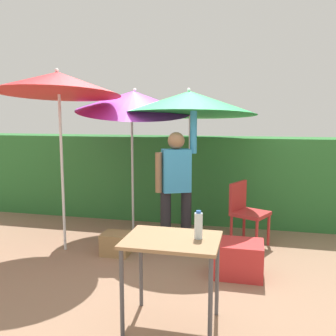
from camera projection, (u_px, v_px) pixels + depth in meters
name	position (u px, v px, depth m)	size (l,w,h in m)	color
ground_plane	(163.00, 253.00, 4.89)	(24.00, 24.00, 0.00)	#937056
hedge_row	(186.00, 178.00, 6.43)	(8.00, 0.70, 1.45)	#2D7033
umbrella_rainbow	(189.00, 103.00, 5.44)	(2.00, 2.01, 2.24)	silver
umbrella_orange	(58.00, 83.00, 4.70)	(1.63, 1.64, 2.43)	silver
umbrella_yellow	(133.00, 101.00, 5.57)	(1.79, 1.78, 2.38)	silver
person_vendor	(176.00, 183.00, 4.82)	(0.54, 0.35, 1.88)	black
chair_plastic	(246.00, 210.00, 5.12)	(0.59, 0.59, 0.89)	#B72D2D
cooler_box	(238.00, 259.00, 4.17)	(0.57, 0.44, 0.39)	red
crate_cardboard	(117.00, 243.00, 4.83)	(0.36, 0.32, 0.29)	#9E7A4C
folding_table	(172.00, 249.00, 3.11)	(0.80, 0.60, 0.78)	#4C4C51
bottle_water	(198.00, 225.00, 3.07)	(0.07, 0.07, 0.24)	silver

